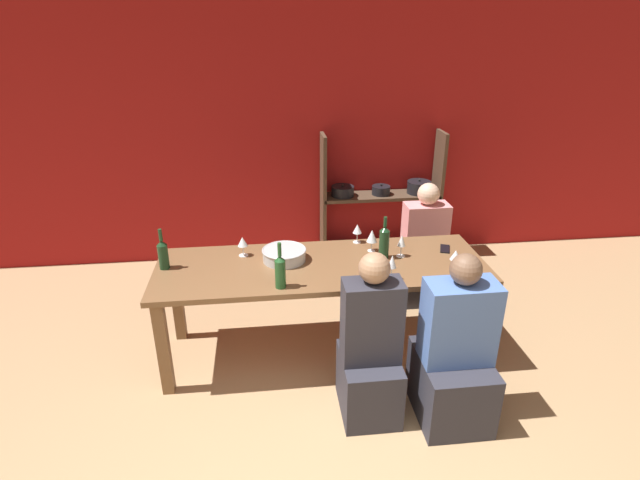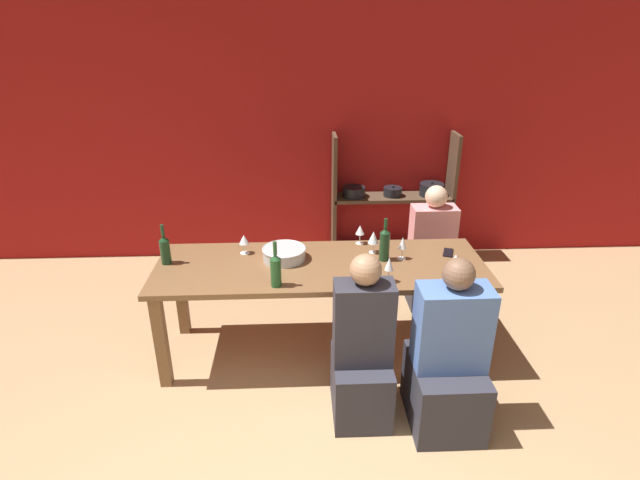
% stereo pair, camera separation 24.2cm
% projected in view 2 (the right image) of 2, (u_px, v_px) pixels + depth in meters
% --- Properties ---
extents(wall_back_red, '(8.80, 0.06, 2.70)m').
position_uv_depth(wall_back_red, '(295.00, 134.00, 5.14)').
color(wall_back_red, '#A31919').
rests_on(wall_back_red, ground_plane).
extents(shelf_unit, '(1.27, 0.30, 1.38)m').
position_uv_depth(shelf_unit, '(392.00, 217.00, 5.35)').
color(shelf_unit, '#4C3828').
rests_on(shelf_unit, ground_plane).
extents(dining_table, '(2.43, 0.83, 0.78)m').
position_uv_depth(dining_table, '(321.00, 275.00, 3.71)').
color(dining_table, brown).
rests_on(dining_table, ground_plane).
extents(mixing_bowl, '(0.33, 0.33, 0.09)m').
position_uv_depth(mixing_bowl, '(284.00, 253.00, 3.73)').
color(mixing_bowl, '#B7BABC').
rests_on(mixing_bowl, dining_table).
extents(wine_bottle_green, '(0.07, 0.07, 0.33)m').
position_uv_depth(wine_bottle_green, '(276.00, 269.00, 3.32)').
color(wine_bottle_green, '#1E4C23').
rests_on(wine_bottle_green, dining_table).
extents(wine_bottle_dark, '(0.08, 0.08, 0.33)m').
position_uv_depth(wine_bottle_dark, '(385.00, 244.00, 3.68)').
color(wine_bottle_dark, '#19381E').
rests_on(wine_bottle_dark, dining_table).
extents(wine_bottle_amber, '(0.07, 0.07, 0.31)m').
position_uv_depth(wine_bottle_amber, '(165.00, 249.00, 3.64)').
color(wine_bottle_amber, '#19381E').
rests_on(wine_bottle_amber, dining_table).
extents(wine_glass_red_a, '(0.08, 0.08, 0.18)m').
position_uv_depth(wine_glass_red_a, '(373.00, 238.00, 3.80)').
color(wine_glass_red_a, white).
rests_on(wine_glass_red_a, dining_table).
extents(wine_glass_empty_a, '(0.07, 0.07, 0.18)m').
position_uv_depth(wine_glass_empty_a, '(403.00, 244.00, 3.70)').
color(wine_glass_empty_a, white).
rests_on(wine_glass_empty_a, dining_table).
extents(wine_glass_red_b, '(0.08, 0.08, 0.16)m').
position_uv_depth(wine_glass_red_b, '(456.00, 260.00, 3.47)').
color(wine_glass_red_b, white).
rests_on(wine_glass_red_b, dining_table).
extents(wine_glass_empty_b, '(0.08, 0.08, 0.15)m').
position_uv_depth(wine_glass_empty_b, '(244.00, 240.00, 3.80)').
color(wine_glass_empty_b, white).
rests_on(wine_glass_empty_b, dining_table).
extents(wine_glass_red_c, '(0.07, 0.07, 0.18)m').
position_uv_depth(wine_glass_red_c, '(389.00, 265.00, 3.37)').
color(wine_glass_red_c, white).
rests_on(wine_glass_red_c, dining_table).
extents(wine_glass_red_d, '(0.07, 0.07, 0.16)m').
position_uv_depth(wine_glass_red_d, '(360.00, 231.00, 3.96)').
color(wine_glass_red_d, white).
rests_on(wine_glass_red_d, dining_table).
extents(cell_phone, '(0.12, 0.16, 0.01)m').
position_uv_depth(cell_phone, '(448.00, 253.00, 3.84)').
color(cell_phone, black).
rests_on(cell_phone, dining_table).
extents(person_near_a, '(0.37, 0.46, 1.17)m').
position_uv_depth(person_near_a, '(362.00, 359.00, 3.20)').
color(person_near_a, '#2D2D38').
rests_on(person_near_a, ground_plane).
extents(person_far_a, '(0.39, 0.49, 1.12)m').
position_uv_depth(person_far_a, '(430.00, 260.00, 4.57)').
color(person_far_a, '#2D2D38').
rests_on(person_far_a, ground_plane).
extents(person_near_b, '(0.44, 0.55, 1.18)m').
position_uv_depth(person_near_b, '(447.00, 367.00, 3.14)').
color(person_near_b, '#2D2D38').
rests_on(person_near_b, ground_plane).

